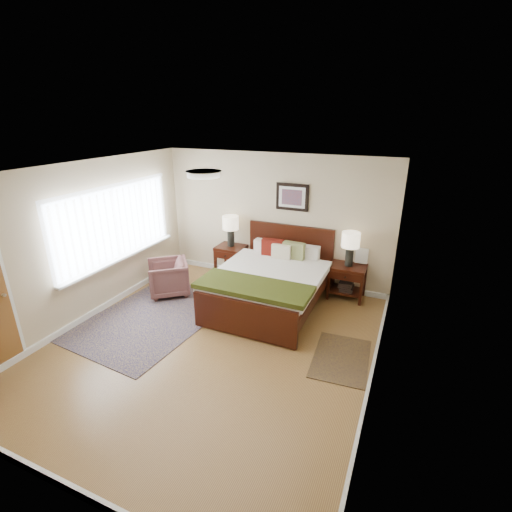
% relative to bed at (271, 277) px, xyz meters
% --- Properties ---
extents(floor, '(5.00, 5.00, 0.00)m').
position_rel_bed_xyz_m(floor, '(-0.35, -1.43, -0.54)').
color(floor, olive).
rests_on(floor, ground).
extents(back_wall, '(4.50, 0.04, 2.50)m').
position_rel_bed_xyz_m(back_wall, '(-0.35, 1.07, 0.71)').
color(back_wall, '#C0B08B').
rests_on(back_wall, ground).
extents(front_wall, '(4.50, 0.04, 2.50)m').
position_rel_bed_xyz_m(front_wall, '(-0.35, -3.93, 0.71)').
color(front_wall, '#C0B08B').
rests_on(front_wall, ground).
extents(left_wall, '(0.04, 5.00, 2.50)m').
position_rel_bed_xyz_m(left_wall, '(-2.60, -1.43, 0.71)').
color(left_wall, '#C0B08B').
rests_on(left_wall, ground).
extents(right_wall, '(0.04, 5.00, 2.50)m').
position_rel_bed_xyz_m(right_wall, '(1.90, -1.43, 0.71)').
color(right_wall, '#C0B08B').
rests_on(right_wall, ground).
extents(ceiling, '(4.50, 5.00, 0.02)m').
position_rel_bed_xyz_m(ceiling, '(-0.35, -1.43, 1.96)').
color(ceiling, white).
rests_on(ceiling, back_wall).
extents(window, '(0.11, 2.72, 1.32)m').
position_rel_bed_xyz_m(window, '(-2.55, -0.73, 0.84)').
color(window, silver).
rests_on(window, left_wall).
extents(ceil_fixture, '(0.44, 0.44, 0.08)m').
position_rel_bed_xyz_m(ceil_fixture, '(-0.35, -1.43, 1.93)').
color(ceil_fixture, white).
rests_on(ceil_fixture, ceiling).
extents(bed, '(1.79, 2.17, 1.17)m').
position_rel_bed_xyz_m(bed, '(0.00, 0.00, 0.00)').
color(bed, '#321207').
rests_on(bed, ground).
extents(wall_art, '(0.62, 0.05, 0.50)m').
position_rel_bed_xyz_m(wall_art, '(0.00, 1.04, 1.18)').
color(wall_art, black).
rests_on(wall_art, back_wall).
extents(nightstand_left, '(0.56, 0.50, 0.67)m').
position_rel_bed_xyz_m(nightstand_left, '(-1.18, 0.82, 0.00)').
color(nightstand_left, '#321207').
rests_on(nightstand_left, ground).
extents(nightstand_right, '(0.63, 0.47, 0.63)m').
position_rel_bed_xyz_m(nightstand_right, '(1.15, 0.83, -0.16)').
color(nightstand_right, '#321207').
rests_on(nightstand_right, ground).
extents(lamp_left, '(0.31, 0.31, 0.61)m').
position_rel_bed_xyz_m(lamp_left, '(-1.18, 0.84, 0.55)').
color(lamp_left, black).
rests_on(lamp_left, nightstand_left).
extents(lamp_right, '(0.31, 0.31, 0.61)m').
position_rel_bed_xyz_m(lamp_right, '(1.15, 0.84, 0.51)').
color(lamp_right, black).
rests_on(lamp_right, nightstand_right).
extents(armchair, '(0.98, 0.98, 0.64)m').
position_rel_bed_xyz_m(armchair, '(-1.90, -0.31, -0.22)').
color(armchair, brown).
rests_on(armchair, ground).
extents(rug_persian, '(2.02, 2.69, 0.01)m').
position_rel_bed_xyz_m(rug_persian, '(-1.63, -1.16, -0.53)').
color(rug_persian, '#0D0C40').
rests_on(rug_persian, ground).
extents(rug_navy, '(0.81, 1.15, 0.01)m').
position_rel_bed_xyz_m(rug_navy, '(1.45, -1.02, -0.53)').
color(rug_navy, black).
rests_on(rug_navy, ground).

